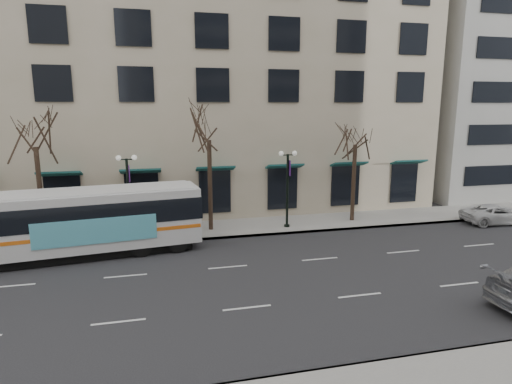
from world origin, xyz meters
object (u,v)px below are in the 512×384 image
object	(u,v)px
white_pickup	(497,214)
tree_far_left	(34,130)
tree_far_right	(356,130)
city_bus	(76,221)
lamp_post_left	(129,193)
lamp_post_right	(288,185)
tree_far_mid	(209,125)

from	to	relation	value
white_pickup	tree_far_left	bearing A→B (deg)	90.62
tree_far_right	city_bus	distance (m)	18.45
tree_far_right	lamp_post_left	distance (m)	15.40
lamp_post_right	tree_far_right	bearing A→B (deg)	6.85
tree_far_mid	tree_far_right	bearing A→B (deg)	-0.00
tree_far_left	tree_far_right	world-z (taller)	tree_far_left
lamp_post_left	city_bus	xyz separation A→B (m)	(-2.67, -2.39, -0.96)
lamp_post_right	white_pickup	xyz separation A→B (m)	(14.63, -2.07, -2.29)
lamp_post_left	white_pickup	distance (m)	24.82
lamp_post_left	city_bus	world-z (taller)	lamp_post_left
tree_far_left	tree_far_mid	world-z (taller)	tree_far_mid
lamp_post_right	city_bus	bearing A→B (deg)	-169.31
tree_far_left	white_pickup	bearing A→B (deg)	-5.14
lamp_post_right	white_pickup	size ratio (longest dim) A/B	1.10
tree_far_left	lamp_post_right	distance (m)	15.48
tree_far_mid	tree_far_right	size ratio (longest dim) A/B	1.06
lamp_post_right	city_bus	world-z (taller)	lamp_post_right
lamp_post_left	white_pickup	xyz separation A→B (m)	(24.63, -2.07, -2.29)
tree_far_left	lamp_post_right	size ratio (longest dim) A/B	1.60
tree_far_mid	lamp_post_right	xyz separation A→B (m)	(5.01, -0.60, -3.96)
city_bus	tree_far_mid	bearing A→B (deg)	14.60
tree_far_right	city_bus	size ratio (longest dim) A/B	0.59
tree_far_left	city_bus	xyz separation A→B (m)	(2.34, -2.99, -4.71)
tree_far_mid	city_bus	size ratio (longest dim) A/B	0.63
tree_far_mid	city_bus	world-z (taller)	tree_far_mid
tree_far_mid	lamp_post_left	world-z (taller)	tree_far_mid
tree_far_right	lamp_post_left	xyz separation A→B (m)	(-14.99, -0.60, -3.48)
tree_far_left	city_bus	world-z (taller)	tree_far_left
white_pickup	tree_far_mid	bearing A→B (deg)	88.03
tree_far_mid	lamp_post_left	xyz separation A→B (m)	(-4.99, -0.60, -3.96)
lamp_post_right	city_bus	distance (m)	12.93
tree_far_mid	lamp_post_left	size ratio (longest dim) A/B	1.64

